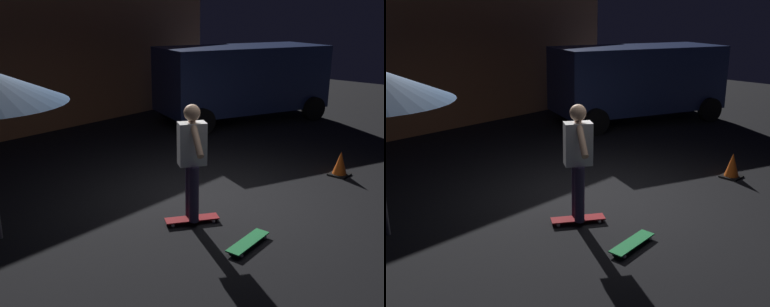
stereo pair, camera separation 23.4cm
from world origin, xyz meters
The scene contains 6 objects.
ground_plane centered at (0.00, 0.00, 0.00)m, with size 28.00×28.00×0.00m, color black.
parked_van centered at (4.90, 3.14, 1.16)m, with size 4.98×3.59×2.03m.
skateboard_ridden centered at (-0.89, -0.22, 0.06)m, with size 0.76×0.60×0.07m.
skateboard_spare centered at (-0.91, -1.22, 0.06)m, with size 0.79×0.26×0.07m.
skater centered at (-0.89, -0.22, 1.04)m, with size 0.62×0.86×1.67m.
traffic_cone centered at (2.42, -0.94, 0.21)m, with size 0.34×0.34×0.46m.
Camera 1 is at (-5.31, -4.19, 2.93)m, focal length 42.25 mm.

